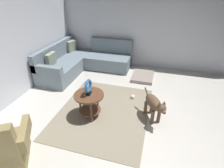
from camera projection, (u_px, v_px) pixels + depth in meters
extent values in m
cube|color=beige|center=(134.00, 124.00, 3.56)|extent=(6.00, 6.00, 0.10)
cube|color=silver|center=(153.00, 25.00, 5.31)|extent=(0.12, 6.00, 2.70)
cube|color=gray|center=(104.00, 111.00, 3.83)|extent=(2.30, 1.90, 0.01)
cube|color=slate|center=(68.00, 66.00, 5.45)|extent=(2.20, 0.85, 0.42)
cube|color=slate|center=(56.00, 51.00, 5.31)|extent=(2.20, 0.14, 0.46)
cube|color=slate|center=(108.00, 62.00, 5.74)|extent=(0.85, 1.40, 0.42)
cube|color=slate|center=(111.00, 45.00, 5.82)|extent=(0.14, 1.40, 0.46)
cube|color=slate|center=(47.00, 70.00, 4.44)|extent=(0.16, 0.85, 0.22)
cube|color=gray|center=(72.00, 46.00, 5.93)|extent=(0.40, 0.22, 0.39)
cube|color=gray|center=(51.00, 60.00, 4.89)|extent=(0.38, 0.16, 0.39)
cube|color=olive|center=(5.00, 152.00, 2.67)|extent=(0.83, 0.83, 0.40)
cube|color=olive|center=(25.00, 132.00, 2.61)|extent=(0.56, 0.41, 0.22)
cylinder|color=brown|center=(89.00, 95.00, 3.46)|extent=(0.60, 0.60, 0.04)
cylinder|color=brown|center=(90.00, 110.00, 3.64)|extent=(0.45, 0.45, 0.02)
cylinder|color=brown|center=(80.00, 104.00, 3.65)|extent=(0.04, 0.04, 0.50)
cylinder|color=brown|center=(91.00, 112.00, 3.41)|extent=(0.04, 0.04, 0.50)
cylinder|color=brown|center=(98.00, 102.00, 3.72)|extent=(0.04, 0.04, 0.50)
cube|color=black|center=(89.00, 93.00, 3.44)|extent=(0.12, 0.08, 0.05)
torus|color=#265999|center=(88.00, 86.00, 3.36)|extent=(0.28, 0.06, 0.28)
cube|color=gray|center=(143.00, 76.00, 5.18)|extent=(0.80, 0.60, 0.09)
cylinder|color=brown|center=(159.00, 116.00, 3.46)|extent=(0.07, 0.07, 0.32)
cylinder|color=brown|center=(152.00, 117.00, 3.42)|extent=(0.07, 0.07, 0.32)
cylinder|color=brown|center=(152.00, 107.00, 3.72)|extent=(0.07, 0.07, 0.32)
cylinder|color=brown|center=(146.00, 108.00, 3.69)|extent=(0.07, 0.07, 0.32)
ellipsoid|color=brown|center=(153.00, 102.00, 3.45)|extent=(0.56, 0.46, 0.24)
sphere|color=brown|center=(162.00, 108.00, 3.16)|extent=(0.17, 0.17, 0.17)
ellipsoid|color=brown|center=(164.00, 112.00, 3.11)|extent=(0.14, 0.12, 0.07)
cone|color=brown|center=(164.00, 102.00, 3.12)|extent=(0.06, 0.06, 0.07)
cone|color=brown|center=(160.00, 103.00, 3.10)|extent=(0.06, 0.06, 0.07)
cylinder|color=brown|center=(147.00, 92.00, 3.69)|extent=(0.19, 0.14, 0.16)
sphere|color=silver|center=(133.00, 97.00, 4.24)|extent=(0.10, 0.10, 0.10)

